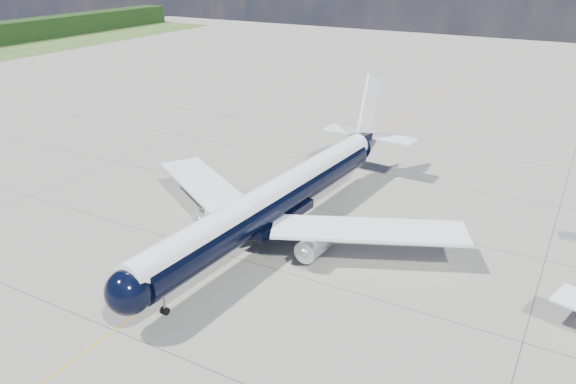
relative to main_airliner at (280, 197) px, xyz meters
The scene contains 3 objects.
ground 14.19m from the main_airliner, 104.21° to the left, with size 320.00×320.00×0.00m, color gray.
taxiway_centerline 9.78m from the main_airliner, 112.31° to the left, with size 0.16×160.00×0.01m, color orange.
main_airliner is the anchor object (origin of this frame).
Camera 1 is at (31.43, -31.46, 29.08)m, focal length 35.00 mm.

